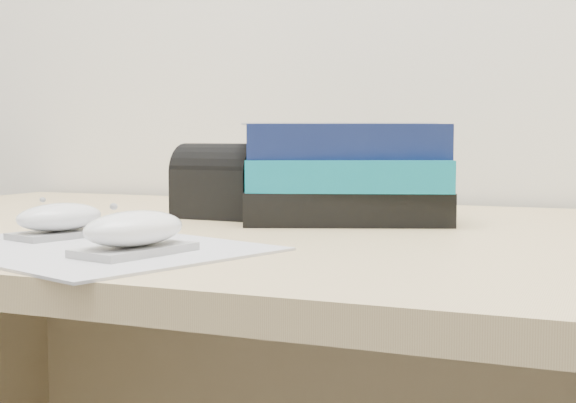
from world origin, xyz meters
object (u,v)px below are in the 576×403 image
at_px(mouse_front, 135,232).
at_px(book_stack, 346,173).
at_px(mouse_rear, 60,220).
at_px(pouch, 220,182).

relative_size(mouse_front, book_stack, 0.39).
xyz_separation_m(mouse_rear, book_stack, (0.21, 0.31, 0.04)).
distance_m(mouse_front, book_stack, 0.39).
distance_m(book_stack, pouch, 0.17).
relative_size(mouse_rear, pouch, 0.94).
height_order(mouse_front, book_stack, book_stack).
xyz_separation_m(mouse_front, pouch, (-0.09, 0.35, 0.03)).
height_order(mouse_rear, mouse_front, mouse_front).
distance_m(mouse_front, pouch, 0.36).
relative_size(mouse_front, pouch, 1.01).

